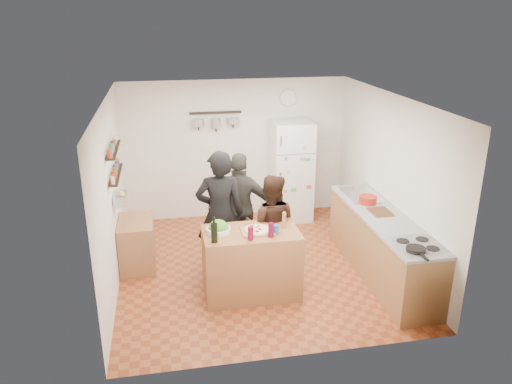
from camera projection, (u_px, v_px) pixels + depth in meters
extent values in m
plane|color=brown|center=(257.00, 266.00, 7.47)|extent=(4.20, 4.20, 0.00)
plane|color=white|center=(257.00, 99.00, 6.61)|extent=(4.20, 4.20, 0.00)
plane|color=silver|center=(235.00, 149.00, 8.98)|extent=(4.00, 0.00, 4.00)
plane|color=silver|center=(111.00, 197.00, 6.69)|extent=(0.00, 4.20, 4.20)
plane|color=silver|center=(390.00, 179.00, 7.39)|extent=(0.00, 4.20, 4.20)
cube|color=brown|center=(251.00, 263.00, 6.61)|extent=(1.25, 0.72, 0.91)
cube|color=olive|center=(258.00, 231.00, 6.45)|extent=(0.42, 0.34, 0.02)
cylinder|color=beige|center=(258.00, 230.00, 6.44)|extent=(0.34, 0.34, 0.02)
cylinder|color=silver|center=(218.00, 230.00, 6.42)|extent=(0.31, 0.31, 0.06)
cylinder|color=black|center=(214.00, 233.00, 6.12)|extent=(0.08, 0.08, 0.25)
cylinder|color=#5C0720|center=(251.00, 233.00, 6.20)|extent=(0.07, 0.07, 0.17)
cylinder|color=#52071F|center=(271.00, 230.00, 6.28)|extent=(0.08, 0.08, 0.19)
cylinder|color=#9A6440|center=(284.00, 221.00, 6.55)|extent=(0.05, 0.05, 0.18)
cylinder|color=#1A4791|center=(276.00, 229.00, 6.38)|extent=(0.07, 0.07, 0.12)
imported|color=black|center=(220.00, 214.00, 6.97)|extent=(0.70, 0.48, 1.85)
imported|color=black|center=(271.00, 226.00, 6.98)|extent=(0.87, 0.76, 1.52)
imported|color=#2B2926|center=(241.00, 208.00, 7.42)|extent=(1.06, 0.68, 1.68)
cube|color=#9E7042|center=(382.00, 246.00, 7.10)|extent=(0.63, 2.63, 0.90)
cube|color=white|center=(417.00, 246.00, 6.07)|extent=(0.60, 0.62, 0.02)
cylinder|color=black|center=(416.00, 249.00, 5.91)|extent=(0.23, 0.23, 0.04)
cube|color=silver|center=(361.00, 195.00, 7.73)|extent=(0.50, 0.80, 0.03)
cube|color=brown|center=(381.00, 213.00, 7.06)|extent=(0.30, 0.40, 0.02)
cylinder|color=#9E1E12|center=(368.00, 200.00, 7.36)|extent=(0.26, 0.26, 0.11)
cube|color=white|center=(291.00, 171.00, 8.94)|extent=(0.70, 0.68, 1.80)
cylinder|color=silver|center=(288.00, 98.00, 8.82)|extent=(0.30, 0.03, 0.30)
cube|color=black|center=(116.00, 174.00, 6.80)|extent=(0.12, 1.00, 0.02)
cube|color=black|center=(113.00, 150.00, 6.68)|extent=(0.12, 1.00, 0.02)
cube|color=silver|center=(120.00, 198.00, 6.92)|extent=(0.18, 0.35, 0.14)
cube|color=#9D6642|center=(137.00, 243.00, 7.37)|extent=(0.50, 0.80, 0.73)
cube|color=black|center=(216.00, 113.00, 8.58)|extent=(0.90, 0.04, 0.04)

